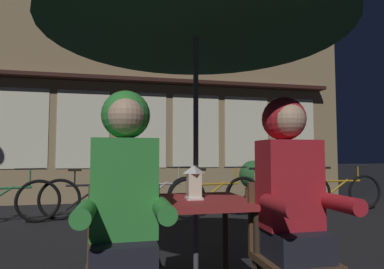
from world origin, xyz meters
TOP-DOWN VIEW (x-y plane):
  - cafe_table at (0.00, 0.00)m, footprint 0.72×0.72m
  - patio_umbrella at (0.00, 0.00)m, footprint 2.10×2.10m
  - lantern at (-0.02, -0.01)m, footprint 0.11×0.11m
  - chair_left at (-0.48, -0.37)m, footprint 0.40×0.40m
  - chair_right at (0.48, -0.37)m, footprint 0.40×0.40m
  - person_left_hooded at (-0.48, -0.43)m, footprint 0.45×0.56m
  - person_right_hooded at (0.48, -0.43)m, footprint 0.45×0.56m
  - shopfront_building at (-0.09, 5.39)m, footprint 10.00×0.93m
  - bicycle_nearest at (-2.27, 3.10)m, footprint 1.65×0.42m
  - bicycle_second at (-0.97, 3.34)m, footprint 1.68×0.11m
  - bicycle_third at (0.07, 3.28)m, footprint 1.66×0.36m
  - bicycle_fourth at (1.05, 3.10)m, footprint 1.67×0.26m
  - bicycle_fifth at (2.10, 3.22)m, footprint 1.68×0.17m
  - bicycle_furthest at (3.53, 3.22)m, footprint 1.68×0.21m
  - potted_plant at (2.18, 4.13)m, footprint 0.60×0.60m

SIDE VIEW (x-z plane):
  - bicycle_nearest at x=-2.27m, z-range -0.07..0.77m
  - bicycle_second at x=-0.97m, z-range -0.07..0.77m
  - bicycle_third at x=0.07m, z-range -0.07..0.77m
  - bicycle_fourth at x=1.05m, z-range -0.07..0.77m
  - bicycle_fifth at x=2.10m, z-range -0.07..0.77m
  - bicycle_furthest at x=3.53m, z-range -0.07..0.77m
  - chair_left at x=-0.48m, z-range 0.05..0.92m
  - chair_right at x=0.48m, z-range 0.05..0.92m
  - potted_plant at x=2.18m, z-range 0.08..1.00m
  - cafe_table at x=0.00m, z-range 0.27..1.01m
  - person_left_hooded at x=-0.48m, z-range 0.15..1.55m
  - person_right_hooded at x=0.48m, z-range 0.15..1.55m
  - lantern at x=-0.02m, z-range 0.75..0.98m
  - patio_umbrella at x=0.00m, z-range 0.90..3.21m
  - shopfront_building at x=-0.09m, z-range -0.01..6.19m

